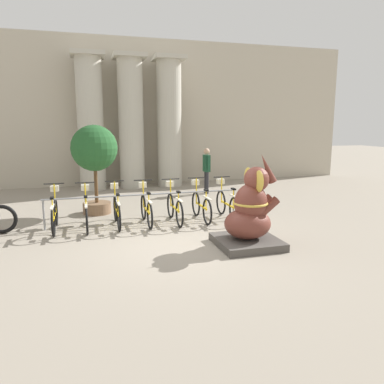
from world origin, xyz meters
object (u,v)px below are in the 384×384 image
object	(u,v)px
bicycle_4	(174,207)
potted_tree	(95,153)
bicycle_5	(201,205)
bicycle_6	(227,203)
bicycle_0	(55,214)
bicycle_1	(86,212)
bicycle_3	(146,208)
elephant_statue	(250,215)
person_pedestrian	(207,167)
bicycle_2	(117,210)

from	to	relation	value
bicycle_4	potted_tree	bearing A→B (deg)	140.10
bicycle_5	bicycle_6	size ratio (longest dim) A/B	1.00
bicycle_0	bicycle_1	size ratio (longest dim) A/B	1.00
bicycle_0	bicycle_3	world-z (taller)	same
bicycle_4	potted_tree	size ratio (longest dim) A/B	0.67
bicycle_4	potted_tree	xyz separation A→B (m)	(-1.91, 1.59, 1.31)
elephant_statue	person_pedestrian	bearing A→B (deg)	80.20
bicycle_3	bicycle_6	size ratio (longest dim) A/B	1.00
elephant_statue	bicycle_3	bearing A→B (deg)	127.89
bicycle_1	bicycle_4	world-z (taller)	same
bicycle_0	bicycle_6	xyz separation A→B (m)	(4.42, -0.04, 0.00)
bicycle_3	bicycle_6	xyz separation A→B (m)	(2.21, -0.01, 0.00)
elephant_statue	potted_tree	xyz separation A→B (m)	(-2.98, 3.89, 1.06)
bicycle_4	bicycle_6	size ratio (longest dim) A/B	1.00
bicycle_2	bicycle_4	size ratio (longest dim) A/B	1.00
bicycle_1	bicycle_4	distance (m)	2.21
bicycle_4	bicycle_2	bearing A→B (deg)	177.67
bicycle_4	bicycle_6	world-z (taller)	same
bicycle_3	elephant_statue	bearing A→B (deg)	-52.11
bicycle_0	potted_tree	distance (m)	2.27
bicycle_6	person_pedestrian	size ratio (longest dim) A/B	1.01
bicycle_4	person_pedestrian	xyz separation A→B (m)	(2.10, 3.68, 0.58)
bicycle_4	bicycle_5	size ratio (longest dim) A/B	1.00
bicycle_3	bicycle_6	world-z (taller)	same
bicycle_5	bicycle_0	bearing A→B (deg)	179.73
bicycle_1	person_pedestrian	xyz separation A→B (m)	(4.31, 3.67, 0.58)
person_pedestrian	potted_tree	xyz separation A→B (m)	(-4.01, -2.08, 0.73)
bicycle_4	bicycle_6	bearing A→B (deg)	0.70
bicycle_4	bicycle_5	bearing A→B (deg)	2.97
bicycle_2	person_pedestrian	xyz separation A→B (m)	(3.58, 3.62, 0.58)
bicycle_4	person_pedestrian	world-z (taller)	person_pedestrian
bicycle_2	bicycle_6	bearing A→B (deg)	-0.82
bicycle_2	bicycle_5	size ratio (longest dim) A/B	1.00
bicycle_6	elephant_statue	xyz separation A→B (m)	(-0.40, -2.32, 0.25)
bicycle_0	bicycle_4	size ratio (longest dim) A/B	1.00
elephant_statue	bicycle_5	bearing A→B (deg)	98.15
bicycle_0	bicycle_4	xyz separation A→B (m)	(2.95, -0.06, 0.00)
bicycle_2	bicycle_3	xyz separation A→B (m)	(0.74, -0.03, 0.00)
potted_tree	bicycle_1	bearing A→B (deg)	-100.87
bicycle_6	bicycle_3	bearing A→B (deg)	179.80
bicycle_0	bicycle_2	world-z (taller)	same
bicycle_2	potted_tree	bearing A→B (deg)	105.75
bicycle_3	bicycle_5	xyz separation A→B (m)	(1.47, 0.01, 0.00)
bicycle_0	bicycle_2	size ratio (longest dim) A/B	1.00
bicycle_2	potted_tree	xyz separation A→B (m)	(-0.43, 1.53, 1.31)
bicycle_2	bicycle_3	world-z (taller)	same
bicycle_4	elephant_statue	bearing A→B (deg)	-65.01
bicycle_1	bicycle_2	xyz separation A→B (m)	(0.74, 0.05, 0.00)
person_pedestrian	bicycle_2	bearing A→B (deg)	-134.68
bicycle_0	elephant_statue	distance (m)	4.66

